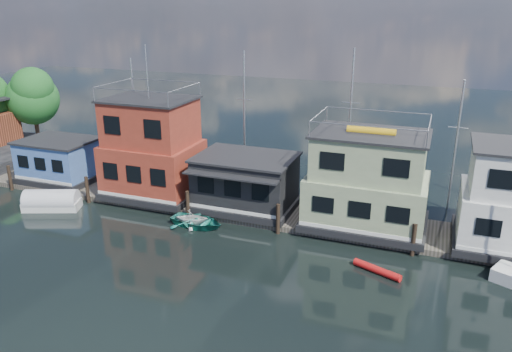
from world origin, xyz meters
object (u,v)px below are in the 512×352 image
at_px(houseboat_red, 152,150).
at_px(dinghy_white, 191,218).
at_px(houseboat_green, 367,182).
at_px(dinghy_teal, 197,221).
at_px(red_kayak, 377,270).
at_px(tarp_runabout, 52,202).
at_px(houseboat_blue, 60,160).
at_px(houseboat_dark, 246,182).

height_order(houseboat_red, dinghy_white, houseboat_red).
distance_m(houseboat_green, dinghy_teal, 12.31).
bearing_deg(dinghy_white, red_kayak, -113.66).
bearing_deg(tarp_runabout, red_kayak, -23.45).
xyz_separation_m(houseboat_blue, houseboat_green, (26.50, 0.00, 1.34)).
distance_m(houseboat_red, dinghy_teal, 7.77).
relative_size(dinghy_teal, red_kayak, 1.31).
height_order(houseboat_green, tarp_runabout, houseboat_green).
bearing_deg(red_kayak, houseboat_red, -175.43).
xyz_separation_m(dinghy_teal, red_kayak, (13.00, -2.06, -0.19)).
bearing_deg(houseboat_blue, dinghy_white, -14.22).
bearing_deg(houseboat_red, red_kayak, -17.27).
height_order(houseboat_blue, red_kayak, houseboat_blue).
xyz_separation_m(houseboat_red, houseboat_green, (17.00, 0.00, -0.55)).
bearing_deg(tarp_runabout, houseboat_dark, -2.46).
xyz_separation_m(dinghy_white, dinghy_teal, (0.43, -0.02, -0.21)).
bearing_deg(tarp_runabout, dinghy_white, -15.63).
xyz_separation_m(houseboat_green, tarp_runabout, (-23.27, -4.90, -2.91)).
bearing_deg(houseboat_dark, houseboat_green, 0.12).
bearing_deg(dinghy_white, houseboat_blue, 60.90).
height_order(houseboat_green, dinghy_white, houseboat_green).
relative_size(houseboat_red, red_kayak, 3.91).
distance_m(houseboat_blue, dinghy_white, 15.33).
bearing_deg(houseboat_dark, houseboat_red, 179.86).
height_order(houseboat_blue, houseboat_dark, houseboat_dark).
distance_m(houseboat_green, tarp_runabout, 23.96).
relative_size(houseboat_green, tarp_runabout, 1.87).
xyz_separation_m(houseboat_blue, dinghy_teal, (15.21, -3.76, -1.79)).
bearing_deg(red_kayak, dinghy_teal, -167.16).
bearing_deg(dinghy_teal, tarp_runabout, 101.05).
distance_m(houseboat_dark, red_kayak, 12.38).
relative_size(houseboat_green, dinghy_white, 3.58).
bearing_deg(houseboat_blue, houseboat_green, 0.00).
bearing_deg(dinghy_white, houseboat_red, 39.77).
height_order(houseboat_red, tarp_runabout, houseboat_red).
height_order(houseboat_blue, dinghy_white, houseboat_blue).
bearing_deg(dinghy_teal, houseboat_red, 62.26).
bearing_deg(houseboat_green, houseboat_red, -180.00).
distance_m(houseboat_dark, dinghy_white, 4.95).
height_order(houseboat_dark, dinghy_white, houseboat_dark).
bearing_deg(dinghy_white, tarp_runabout, 80.83).
xyz_separation_m(dinghy_white, tarp_runabout, (-11.55, -1.16, 0.02)).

